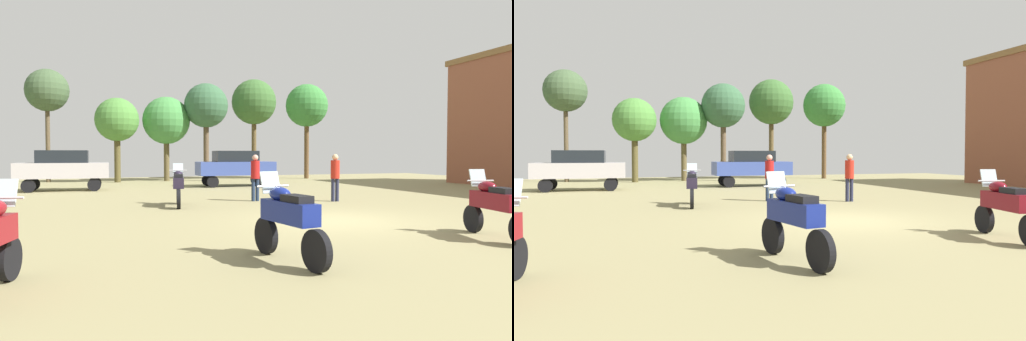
# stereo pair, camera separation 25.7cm
# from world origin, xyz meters

# --- Properties ---
(ground_plane) EXTENTS (44.00, 52.00, 0.02)m
(ground_plane) POSITION_xyz_m (0.00, 0.00, 0.01)
(ground_plane) COLOR #8D8458
(motorcycle_1) EXTENTS (0.67, 2.21, 1.48)m
(motorcycle_1) POSITION_xyz_m (-3.46, 4.92, 0.75)
(motorcycle_1) COLOR black
(motorcycle_1) RESTS_ON ground
(motorcycle_4) EXTENTS (0.68, 2.20, 1.50)m
(motorcycle_4) POSITION_xyz_m (-3.09, -3.96, 0.76)
(motorcycle_4) COLOR black
(motorcycle_4) RESTS_ON ground
(motorcycle_7) EXTENTS (0.76, 2.24, 1.47)m
(motorcycle_7) POSITION_xyz_m (1.95, -3.41, 0.74)
(motorcycle_7) COLOR black
(motorcycle_7) RESTS_ON ground
(car_1) EXTENTS (4.33, 1.87, 2.00)m
(car_1) POSITION_xyz_m (-7.74, 13.48, 1.19)
(car_1) COLOR black
(car_1) RESTS_ON ground
(car_2) EXTENTS (4.34, 1.89, 2.00)m
(car_2) POSITION_xyz_m (1.24, 13.88, 1.19)
(car_2) COLOR black
(car_2) RESTS_ON ground
(person_2) EXTENTS (0.37, 0.37, 1.82)m
(person_2) POSITION_xyz_m (2.49, 4.60, 1.09)
(person_2) COLOR #242741
(person_2) RESTS_ON ground
(person_3) EXTENTS (0.36, 0.36, 1.79)m
(person_3) POSITION_xyz_m (-0.37, 5.69, 1.07)
(person_3) COLOR #1E2C46
(person_3) RESTS_ON ground
(tree_1) EXTENTS (3.16, 3.16, 7.02)m
(tree_1) POSITION_xyz_m (8.63, 20.19, 5.40)
(tree_1) COLOR brown
(tree_1) RESTS_ON ground
(tree_2) EXTENTS (3.25, 3.25, 7.23)m
(tree_2) POSITION_xyz_m (4.65, 20.68, 5.57)
(tree_2) COLOR brown
(tree_2) RESTS_ON ground
(tree_3) EXTENTS (3.19, 3.19, 5.69)m
(tree_3) POSITION_xyz_m (-1.71, 20.37, 4.08)
(tree_3) COLOR brown
(tree_3) RESTS_ON ground
(tree_6) EXTENTS (2.72, 2.72, 7.29)m
(tree_6) POSITION_xyz_m (-9.17, 21.46, 5.89)
(tree_6) COLOR brown
(tree_6) RESTS_ON ground
(tree_7) EXTENTS (2.79, 2.79, 5.43)m
(tree_7) POSITION_xyz_m (-4.93, 19.81, 4.00)
(tree_7) COLOR #4E4524
(tree_7) RESTS_ON ground
(tree_8) EXTENTS (3.00, 3.00, 6.61)m
(tree_8) POSITION_xyz_m (0.87, 19.67, 5.07)
(tree_8) COLOR brown
(tree_8) RESTS_ON ground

